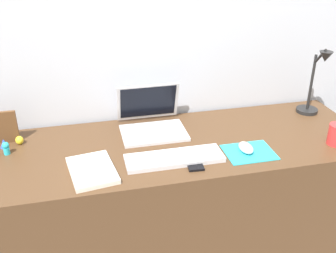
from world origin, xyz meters
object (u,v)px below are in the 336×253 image
(keyboard, at_px, (174,158))
(desk_lamp, at_px, (315,84))
(picture_frame, at_px, (3,127))
(notebook_pad, at_px, (92,170))
(mouse, at_px, (246,148))
(cell_phone, at_px, (194,162))
(toy_figurine_cyan, at_px, (6,148))
(laptop, at_px, (151,119))
(toy_figurine_yellow, at_px, (19,140))
(toy_figurine_blue, at_px, (4,143))

(keyboard, bearing_deg, desk_lamp, 19.25)
(picture_frame, bearing_deg, notebook_pad, -43.10)
(mouse, height_order, cell_phone, mouse)
(toy_figurine_cyan, bearing_deg, keyboard, -17.30)
(notebook_pad, relative_size, picture_frame, 1.60)
(desk_lamp, bearing_deg, mouse, -149.45)
(laptop, bearing_deg, cell_phone, -72.48)
(laptop, distance_m, notebook_pad, 0.44)
(laptop, bearing_deg, toy_figurine_cyan, -171.85)
(picture_frame, xyz_separation_m, toy_figurine_cyan, (0.02, -0.11, -0.04))
(keyboard, distance_m, picture_frame, 0.78)
(laptop, height_order, toy_figurine_yellow, laptop)
(toy_figurine_blue, bearing_deg, notebook_pad, -38.67)
(laptop, height_order, keyboard, laptop)
(keyboard, xyz_separation_m, notebook_pad, (-0.34, -0.01, 0.00))
(toy_figurine_blue, xyz_separation_m, toy_figurine_cyan, (0.02, -0.06, 0.01))
(mouse, relative_size, picture_frame, 0.64)
(picture_frame, relative_size, toy_figurine_cyan, 2.60)
(cell_phone, bearing_deg, toy_figurine_blue, 161.67)
(toy_figurine_cyan, bearing_deg, laptop, 8.15)
(toy_figurine_blue, bearing_deg, desk_lamp, -0.02)
(toy_figurine_blue, distance_m, toy_figurine_yellow, 0.07)
(desk_lamp, xyz_separation_m, notebook_pad, (-1.13, -0.29, -0.16))
(toy_figurine_blue, relative_size, toy_figurine_cyan, 0.70)
(cell_phone, distance_m, desk_lamp, 0.80)
(toy_figurine_blue, bearing_deg, keyboard, -21.51)
(notebook_pad, relative_size, toy_figurine_yellow, 6.17)
(cell_phone, distance_m, picture_frame, 0.86)
(desk_lamp, distance_m, toy_figurine_blue, 1.50)
(mouse, relative_size, notebook_pad, 0.40)
(cell_phone, bearing_deg, laptop, 111.49)
(cell_phone, relative_size, toy_figurine_yellow, 3.29)
(keyboard, distance_m, toy_figurine_cyan, 0.72)
(notebook_pad, xyz_separation_m, toy_figurine_yellow, (-0.30, 0.31, 0.01))
(picture_frame, bearing_deg, toy_figurine_cyan, -81.99)
(keyboard, relative_size, notebook_pad, 1.71)
(mouse, relative_size, toy_figurine_yellow, 2.47)
(notebook_pad, height_order, picture_frame, picture_frame)
(mouse, bearing_deg, keyboard, 179.28)
(cell_phone, bearing_deg, notebook_pad, -179.76)
(keyboard, relative_size, cell_phone, 3.20)
(toy_figurine_yellow, bearing_deg, cell_phone, -25.07)
(toy_figurine_cyan, bearing_deg, desk_lamp, 2.44)
(laptop, bearing_deg, desk_lamp, -2.06)
(laptop, height_order, toy_figurine_cyan, laptop)
(picture_frame, distance_m, toy_figurine_blue, 0.07)
(mouse, xyz_separation_m, toy_figurine_blue, (-1.02, 0.28, -0.00))
(toy_figurine_yellow, xyz_separation_m, toy_figurine_cyan, (-0.05, -0.08, 0.01))
(keyboard, relative_size, toy_figurine_cyan, 7.10)
(notebook_pad, bearing_deg, desk_lamp, 6.00)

